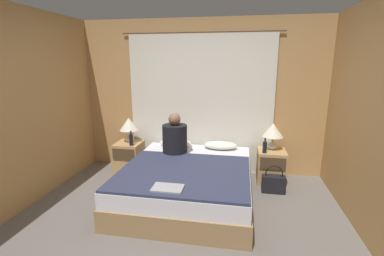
{
  "coord_description": "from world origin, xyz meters",
  "views": [
    {
      "loc": [
        0.68,
        -2.57,
        1.83
      ],
      "look_at": [
        0.0,
        1.17,
        0.92
      ],
      "focal_mm": 26.0,
      "sensor_mm": 36.0,
      "label": 1
    }
  ],
  "objects_px": {
    "beer_bottle_on_left_stand": "(131,140)",
    "pillow_left": "(176,143)",
    "nightstand_left": "(129,157)",
    "lamp_right": "(273,132)",
    "bed": "(188,182)",
    "person_left_in_bed": "(175,138)",
    "beer_bottle_on_right_stand": "(265,147)",
    "nightstand_right": "(271,166)",
    "handbag_on_floor": "(274,183)",
    "pillow_right": "(220,145)",
    "lamp_left": "(129,125)",
    "laptop_on_bed": "(168,188)"
  },
  "relations": [
    {
      "from": "lamp_left",
      "to": "handbag_on_floor",
      "type": "height_order",
      "value": "lamp_left"
    },
    {
      "from": "beer_bottle_on_left_stand",
      "to": "pillow_left",
      "type": "bearing_deg",
      "value": 16.26
    },
    {
      "from": "bed",
      "to": "lamp_left",
      "type": "bearing_deg",
      "value": 145.28
    },
    {
      "from": "handbag_on_floor",
      "to": "laptop_on_bed",
      "type": "bearing_deg",
      "value": -137.03
    },
    {
      "from": "laptop_on_bed",
      "to": "beer_bottle_on_left_stand",
      "type": "bearing_deg",
      "value": 125.18
    },
    {
      "from": "lamp_left",
      "to": "lamp_right",
      "type": "height_order",
      "value": "same"
    },
    {
      "from": "laptop_on_bed",
      "to": "handbag_on_floor",
      "type": "xyz_separation_m",
      "value": [
        1.24,
        1.15,
        -0.37
      ]
    },
    {
      "from": "nightstand_right",
      "to": "nightstand_left",
      "type": "bearing_deg",
      "value": 180.0
    },
    {
      "from": "pillow_left",
      "to": "beer_bottle_on_left_stand",
      "type": "relative_size",
      "value": 2.22
    },
    {
      "from": "nightstand_left",
      "to": "lamp_right",
      "type": "bearing_deg",
      "value": 1.53
    },
    {
      "from": "beer_bottle_on_left_stand",
      "to": "nightstand_right",
      "type": "bearing_deg",
      "value": 3.28
    },
    {
      "from": "beer_bottle_on_right_stand",
      "to": "laptop_on_bed",
      "type": "height_order",
      "value": "beer_bottle_on_right_stand"
    },
    {
      "from": "pillow_right",
      "to": "laptop_on_bed",
      "type": "bearing_deg",
      "value": -105.32
    },
    {
      "from": "bed",
      "to": "pillow_left",
      "type": "bearing_deg",
      "value": 114.32
    },
    {
      "from": "nightstand_right",
      "to": "beer_bottle_on_right_stand",
      "type": "height_order",
      "value": "beer_bottle_on_right_stand"
    },
    {
      "from": "nightstand_right",
      "to": "pillow_left",
      "type": "bearing_deg",
      "value": 177.26
    },
    {
      "from": "nightstand_left",
      "to": "beer_bottle_on_left_stand",
      "type": "distance_m",
      "value": 0.38
    },
    {
      "from": "nightstand_right",
      "to": "lamp_right",
      "type": "bearing_deg",
      "value": 90.0
    },
    {
      "from": "pillow_left",
      "to": "laptop_on_bed",
      "type": "xyz_separation_m",
      "value": [
        0.3,
        -1.6,
        -0.02
      ]
    },
    {
      "from": "nightstand_right",
      "to": "laptop_on_bed",
      "type": "relative_size",
      "value": 1.53
    },
    {
      "from": "lamp_right",
      "to": "bed",
      "type": "bearing_deg",
      "value": -145.28
    },
    {
      "from": "nightstand_right",
      "to": "person_left_in_bed",
      "type": "bearing_deg",
      "value": -168.94
    },
    {
      "from": "bed",
      "to": "nightstand_left",
      "type": "xyz_separation_m",
      "value": [
        -1.16,
        0.74,
        0.02
      ]
    },
    {
      "from": "nightstand_right",
      "to": "pillow_right",
      "type": "distance_m",
      "value": 0.84
    },
    {
      "from": "lamp_left",
      "to": "beer_bottle_on_right_stand",
      "type": "height_order",
      "value": "lamp_left"
    },
    {
      "from": "beer_bottle_on_right_stand",
      "to": "beer_bottle_on_left_stand",
      "type": "bearing_deg",
      "value": 180.0
    },
    {
      "from": "pillow_left",
      "to": "lamp_left",
      "type": "bearing_deg",
      "value": -179.18
    },
    {
      "from": "beer_bottle_on_left_stand",
      "to": "beer_bottle_on_right_stand",
      "type": "relative_size",
      "value": 1.05
    },
    {
      "from": "nightstand_right",
      "to": "pillow_right",
      "type": "relative_size",
      "value": 0.96
    },
    {
      "from": "nightstand_left",
      "to": "lamp_left",
      "type": "height_order",
      "value": "lamp_left"
    },
    {
      "from": "lamp_left",
      "to": "pillow_right",
      "type": "relative_size",
      "value": 0.78
    },
    {
      "from": "person_left_in_bed",
      "to": "beer_bottle_on_right_stand",
      "type": "relative_size",
      "value": 2.77
    },
    {
      "from": "nightstand_right",
      "to": "lamp_left",
      "type": "relative_size",
      "value": 1.23
    },
    {
      "from": "nightstand_right",
      "to": "handbag_on_floor",
      "type": "distance_m",
      "value": 0.39
    },
    {
      "from": "bed",
      "to": "nightstand_left",
      "type": "bearing_deg",
      "value": 147.39
    },
    {
      "from": "bed",
      "to": "nightstand_left",
      "type": "height_order",
      "value": "nightstand_left"
    },
    {
      "from": "person_left_in_bed",
      "to": "beer_bottle_on_right_stand",
      "type": "xyz_separation_m",
      "value": [
        1.33,
        0.16,
        -0.12
      ]
    },
    {
      "from": "nightstand_right",
      "to": "beer_bottle_on_left_stand",
      "type": "xyz_separation_m",
      "value": [
        -2.21,
        -0.13,
        0.35
      ]
    },
    {
      "from": "pillow_left",
      "to": "handbag_on_floor",
      "type": "bearing_deg",
      "value": -16.07
    },
    {
      "from": "nightstand_left",
      "to": "nightstand_right",
      "type": "distance_m",
      "value": 2.32
    },
    {
      "from": "nightstand_right",
      "to": "lamp_right",
      "type": "distance_m",
      "value": 0.54
    },
    {
      "from": "person_left_in_bed",
      "to": "laptop_on_bed",
      "type": "relative_size",
      "value": 1.89
    },
    {
      "from": "bed",
      "to": "nightstand_right",
      "type": "relative_size",
      "value": 3.93
    },
    {
      "from": "pillow_left",
      "to": "beer_bottle_on_left_stand",
      "type": "distance_m",
      "value": 0.72
    },
    {
      "from": "lamp_right",
      "to": "handbag_on_floor",
      "type": "distance_m",
      "value": 0.78
    },
    {
      "from": "beer_bottle_on_right_stand",
      "to": "handbag_on_floor",
      "type": "height_order",
      "value": "beer_bottle_on_right_stand"
    },
    {
      "from": "nightstand_left",
      "to": "lamp_right",
      "type": "height_order",
      "value": "lamp_right"
    },
    {
      "from": "nightstand_right",
      "to": "lamp_left",
      "type": "height_order",
      "value": "lamp_left"
    },
    {
      "from": "bed",
      "to": "pillow_right",
      "type": "xyz_separation_m",
      "value": [
        0.37,
        0.82,
        0.3
      ]
    },
    {
      "from": "lamp_right",
      "to": "handbag_on_floor",
      "type": "xyz_separation_m",
      "value": [
        0.01,
        -0.43,
        -0.65
      ]
    }
  ]
}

